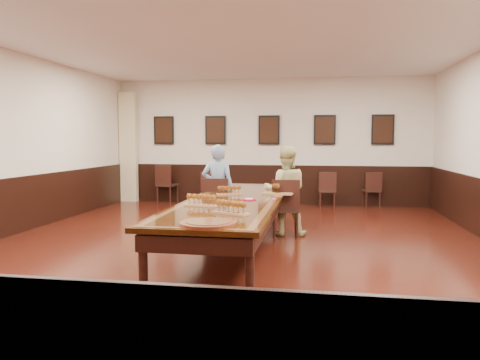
% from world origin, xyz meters
% --- Properties ---
extents(floor, '(8.00, 10.00, 0.02)m').
position_xyz_m(floor, '(0.00, 0.00, -0.01)').
color(floor, black).
rests_on(floor, ground).
extents(ceiling, '(8.00, 10.00, 0.02)m').
position_xyz_m(ceiling, '(0.00, 0.00, 3.21)').
color(ceiling, white).
rests_on(ceiling, floor).
extents(wall_back, '(8.00, 0.02, 3.20)m').
position_xyz_m(wall_back, '(0.00, 5.01, 1.60)').
color(wall_back, beige).
rests_on(wall_back, floor).
extents(wall_front, '(8.00, 0.02, 3.20)m').
position_xyz_m(wall_front, '(0.00, -5.01, 1.60)').
color(wall_front, beige).
rests_on(wall_front, floor).
extents(chair_man, '(0.49, 0.53, 0.99)m').
position_xyz_m(chair_man, '(-0.52, 1.10, 0.49)').
color(chair_man, black).
rests_on(chair_man, floor).
extents(chair_woman, '(0.51, 0.55, 0.99)m').
position_xyz_m(chair_woman, '(0.71, 0.97, 0.50)').
color(chair_woman, black).
rests_on(chair_woman, floor).
extents(spare_chair_a, '(0.56, 0.59, 0.99)m').
position_xyz_m(spare_chair_a, '(-2.67, 4.78, 0.50)').
color(spare_chair_a, black).
rests_on(spare_chair_a, floor).
extents(spare_chair_b, '(0.45, 0.48, 0.85)m').
position_xyz_m(spare_chair_b, '(-1.42, 4.47, 0.43)').
color(spare_chair_b, black).
rests_on(spare_chair_b, floor).
extents(spare_chair_c, '(0.42, 0.46, 0.88)m').
position_xyz_m(spare_chair_c, '(1.48, 4.57, 0.44)').
color(spare_chair_c, black).
rests_on(spare_chair_c, floor).
extents(spare_chair_d, '(0.48, 0.51, 0.87)m').
position_xyz_m(spare_chair_d, '(2.55, 4.84, 0.43)').
color(spare_chair_d, black).
rests_on(spare_chair_d, floor).
extents(person_man, '(0.60, 0.41, 1.57)m').
position_xyz_m(person_man, '(-0.52, 1.20, 0.79)').
color(person_man, teal).
rests_on(person_man, floor).
extents(person_woman, '(0.82, 0.66, 1.55)m').
position_xyz_m(person_woman, '(0.70, 1.08, 0.77)').
color(person_woman, beige).
rests_on(person_woman, floor).
extents(pink_phone, '(0.06, 0.13, 0.01)m').
position_xyz_m(pink_phone, '(0.60, 0.07, 0.76)').
color(pink_phone, '#CE449B').
rests_on(pink_phone, conference_table).
extents(curtain, '(0.45, 0.18, 2.90)m').
position_xyz_m(curtain, '(-3.75, 4.82, 1.45)').
color(curtain, beige).
rests_on(curtain, floor).
extents(wainscoting, '(8.00, 10.00, 1.00)m').
position_xyz_m(wainscoting, '(0.00, 0.00, 0.50)').
color(wainscoting, black).
rests_on(wainscoting, floor).
extents(conference_table, '(1.40, 5.00, 0.76)m').
position_xyz_m(conference_table, '(0.00, 0.00, 0.61)').
color(conference_table, black).
rests_on(conference_table, floor).
extents(posters, '(6.14, 0.04, 0.74)m').
position_xyz_m(posters, '(0.00, 4.94, 1.90)').
color(posters, black).
rests_on(posters, wall_back).
extents(flight_a, '(0.43, 0.28, 0.15)m').
position_xyz_m(flight_a, '(-0.18, 0.50, 0.82)').
color(flight_a, '#AA7747').
rests_on(flight_a, conference_table).
extents(flight_b, '(0.52, 0.24, 0.19)m').
position_xyz_m(flight_b, '(0.59, 0.69, 0.84)').
color(flight_b, '#AA7747').
rests_on(flight_b, conference_table).
extents(flight_c, '(0.48, 0.23, 0.17)m').
position_xyz_m(flight_c, '(-0.31, -0.84, 0.83)').
color(flight_c, '#AA7747').
rests_on(flight_c, conference_table).
extents(flight_d, '(0.49, 0.34, 0.18)m').
position_xyz_m(flight_d, '(0.22, -1.46, 0.83)').
color(flight_d, '#AA7747').
rests_on(flight_d, conference_table).
extents(red_plate_grp, '(0.22, 0.22, 0.03)m').
position_xyz_m(red_plate_grp, '(0.24, -0.11, 0.76)').
color(red_plate_grp, red).
rests_on(red_plate_grp, conference_table).
extents(carved_platter, '(0.70, 0.70, 0.05)m').
position_xyz_m(carved_platter, '(0.12, -2.22, 0.77)').
color(carved_platter, '#602413').
rests_on(carved_platter, conference_table).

